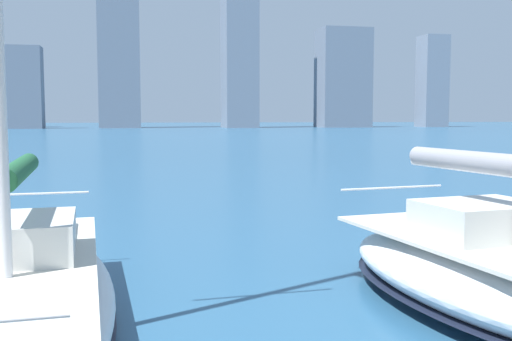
{
  "coord_description": "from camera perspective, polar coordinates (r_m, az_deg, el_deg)",
  "views": [
    {
      "loc": [
        1.49,
        1.49,
        2.94
      ],
      "look_at": [
        -0.22,
        -6.54,
        2.2
      ],
      "focal_mm": 42.0,
      "sensor_mm": 36.0,
      "label": 1
    }
  ],
  "objects": [
    {
      "name": "city_skyline",
      "position": [
        163.41,
        -18.18,
        12.01
      ],
      "size": [
        173.16,
        22.67,
        54.57
      ],
      "color": "gray",
      "rests_on": "ground"
    },
    {
      "name": "sailboat_forest",
      "position": [
        8.83,
        -22.07,
        -10.64
      ],
      "size": [
        3.18,
        8.51,
        11.22
      ],
      "color": "silver",
      "rests_on": "ground"
    },
    {
      "name": "sailboat_grey",
      "position": [
        9.81,
        21.92,
        -8.74
      ],
      "size": [
        3.79,
        6.88,
        11.59
      ],
      "color": "silver",
      "rests_on": "ground"
    }
  ]
}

